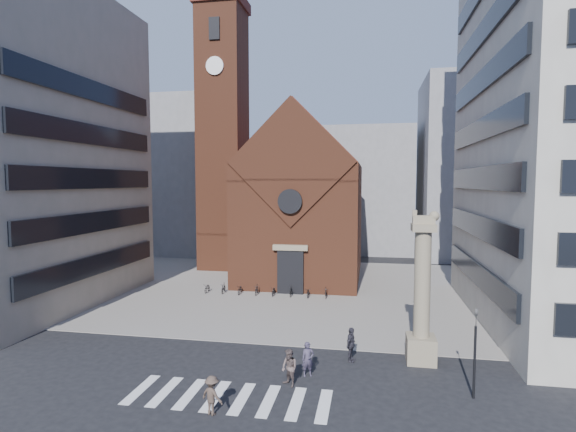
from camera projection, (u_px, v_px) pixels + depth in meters
The scene contains 22 objects.
ground at pixel (236, 370), 24.41m from camera, with size 120.00×120.00×0.00m, color black.
piazza at pixel (294, 288), 43.04m from camera, with size 46.00×30.00×0.05m, color gray.
zebra_crossing at pixel (229, 397), 21.37m from camera, with size 10.20×3.20×0.01m, color white, non-canonical shape.
church at pixel (304, 203), 48.35m from camera, with size 12.00×16.65×18.00m.
campanile at pixel (223, 135), 52.46m from camera, with size 5.50×5.50×31.20m.
bg_block_left at pixel (185, 177), 66.40m from camera, with size 16.00×14.00×22.00m, color gray.
bg_block_mid at pixel (363, 190), 66.77m from camera, with size 14.00×12.00×18.00m, color gray.
bg_block_right at pixel (483, 169), 60.73m from camera, with size 16.00×14.00×24.00m, color gray.
lion_column at pixel (422, 302), 25.29m from camera, with size 1.63×1.60×8.68m.
traffic_light at pixel (475, 351), 21.09m from camera, with size 0.13×0.16×4.30m.
pedestrian_0 at pixel (308, 359), 23.66m from camera, with size 0.66×0.43×1.81m, color #393347.
pedestrian_1 at pixel (289, 368), 22.48m from camera, with size 0.91×0.71×1.87m, color #574846.
pedestrian_2 at pixel (351, 345), 25.56m from camera, with size 1.15×0.48×1.97m, color #2B2931.
pedestrian_3 at pixel (212, 395), 19.74m from camera, with size 1.12×0.64×1.73m, color #45372E.
scooter_0 at pixel (207, 288), 41.49m from camera, with size 0.53×1.53×0.80m, color black.
scooter_1 at pixel (224, 288), 41.20m from camera, with size 0.42×1.49×0.89m, color black.
scooter_2 at pixel (240, 289), 40.92m from camera, with size 0.53×1.53×0.80m, color black.
scooter_3 at pixel (257, 290), 40.64m from camera, with size 0.42×1.49×0.89m, color black.
scooter_4 at pixel (274, 291), 40.36m from camera, with size 0.53×1.53×0.80m, color black.
scooter_5 at pixel (291, 291), 40.07m from camera, with size 0.42×1.49×0.89m, color black.
scooter_6 at pixel (308, 292), 39.79m from camera, with size 0.53×1.53×0.80m, color black.
scooter_7 at pixel (326, 293), 39.51m from camera, with size 0.42×1.49×0.89m, color black.
Camera 1 is at (7.05, -22.80, 10.25)m, focal length 28.00 mm.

